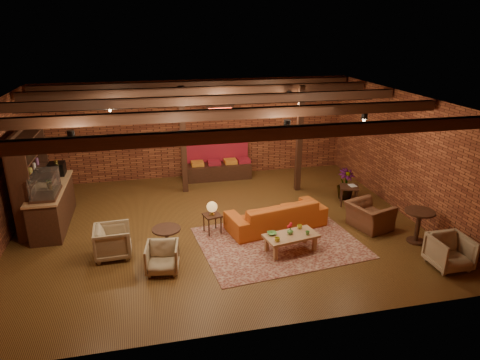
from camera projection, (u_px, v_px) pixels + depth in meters
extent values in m
plane|color=#361F0D|center=(219.00, 226.00, 10.91)|extent=(10.00, 10.00, 0.00)
cube|color=black|center=(217.00, 100.00, 9.80)|extent=(10.00, 8.00, 0.02)
cube|color=maroon|center=(198.00, 129.00, 14.02)|extent=(10.00, 0.02, 3.20)
cube|color=maroon|center=(261.00, 245.00, 6.69)|extent=(10.00, 0.02, 3.20)
cube|color=maroon|center=(403.00, 154.00, 11.37)|extent=(0.02, 8.00, 3.20)
cylinder|color=black|center=(207.00, 104.00, 11.39)|extent=(9.60, 0.12, 0.12)
cube|color=black|center=(183.00, 141.00, 12.61)|extent=(0.16, 0.16, 3.20)
cube|color=black|center=(299.00, 140.00, 12.75)|extent=(0.16, 0.16, 3.20)
imported|color=#337F33|center=(54.00, 177.00, 10.77)|extent=(0.35, 0.39, 0.30)
cube|color=#FF3419|center=(220.00, 111.00, 13.05)|extent=(0.86, 0.06, 0.30)
cube|color=maroon|center=(279.00, 242.00, 10.09)|extent=(3.92, 3.17, 0.01)
imported|color=#B64F19|center=(276.00, 214.00, 10.70)|extent=(2.62, 1.46, 0.72)
cube|color=#9B7348|center=(291.00, 236.00, 9.58)|extent=(1.29, 0.82, 0.06)
cube|color=#9B7348|center=(276.00, 253.00, 9.28)|extent=(0.08, 0.08, 0.36)
cube|color=#9B7348|center=(315.00, 244.00, 9.66)|extent=(0.08, 0.08, 0.36)
cube|color=#9B7348|center=(267.00, 244.00, 9.64)|extent=(0.08, 0.08, 0.36)
cube|color=#9B7348|center=(305.00, 236.00, 10.02)|extent=(0.08, 0.08, 0.36)
imported|color=gold|center=(277.00, 239.00, 9.26)|extent=(0.14, 0.14, 0.09)
imported|color=#549443|center=(308.00, 233.00, 9.56)|extent=(0.11, 0.11, 0.09)
imported|color=gold|center=(300.00, 227.00, 9.84)|extent=(0.14, 0.14, 0.09)
imported|color=#549443|center=(272.00, 233.00, 9.58)|extent=(0.24, 0.24, 0.05)
imported|color=#549443|center=(290.00, 232.00, 9.59)|extent=(0.13, 0.13, 0.12)
sphere|color=red|center=(290.00, 226.00, 9.54)|extent=(0.10, 0.10, 0.10)
cube|color=black|center=(212.00, 215.00, 10.41)|extent=(0.48, 0.48, 0.04)
cylinder|color=black|center=(212.00, 224.00, 10.49)|extent=(0.03, 0.03, 0.45)
cylinder|color=olive|center=(212.00, 214.00, 10.40)|extent=(0.13, 0.13, 0.02)
cylinder|color=olive|center=(212.00, 212.00, 10.37)|extent=(0.04, 0.04, 0.19)
sphere|color=#C5702E|center=(212.00, 207.00, 10.33)|extent=(0.26, 0.26, 0.26)
cylinder|color=black|center=(166.00, 229.00, 9.34)|extent=(0.63, 0.63, 0.03)
cylinder|color=black|center=(167.00, 242.00, 9.45)|extent=(0.09, 0.09, 0.61)
cylinder|color=black|center=(168.00, 254.00, 9.55)|extent=(0.38, 0.38, 0.03)
imported|color=#BEB593|center=(113.00, 240.00, 9.38)|extent=(0.75, 0.80, 0.79)
imported|color=#BEB593|center=(162.00, 256.00, 8.83)|extent=(0.74, 0.71, 0.68)
imported|color=brown|center=(370.00, 212.00, 10.68)|extent=(0.91, 1.15, 0.88)
cube|color=black|center=(349.00, 187.00, 12.01)|extent=(0.65, 0.65, 0.04)
cylinder|color=black|center=(348.00, 196.00, 12.11)|extent=(0.04, 0.04, 0.51)
imported|color=black|center=(349.00, 186.00, 12.00)|extent=(0.26, 0.30, 0.02)
cylinder|color=black|center=(420.00, 212.00, 9.86)|extent=(0.68, 0.68, 0.04)
cylinder|color=black|center=(418.00, 227.00, 9.99)|extent=(0.11, 0.11, 0.75)
cylinder|color=black|center=(415.00, 241.00, 10.12)|extent=(0.41, 0.41, 0.04)
imported|color=#BEB593|center=(450.00, 251.00, 8.95)|extent=(0.76, 0.71, 0.78)
imported|color=#4C7F4C|center=(348.00, 155.00, 12.18)|extent=(1.73, 1.73, 2.68)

